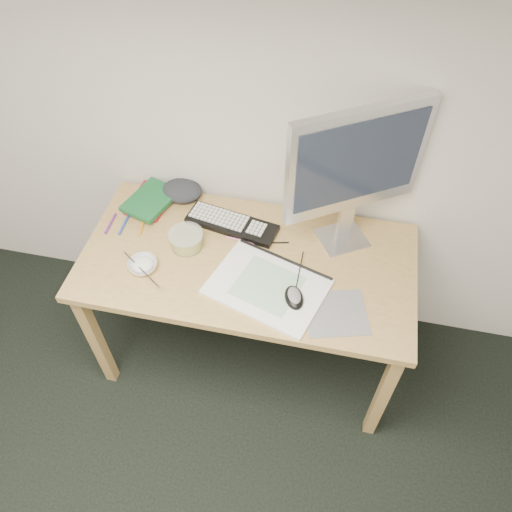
{
  "coord_description": "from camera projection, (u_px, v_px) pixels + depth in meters",
  "views": [
    {
      "loc": [
        0.54,
        0.13,
        2.36
      ],
      "look_at": [
        0.27,
        1.39,
        0.83
      ],
      "focal_mm": 35.0,
      "sensor_mm": 36.0,
      "label": 1
    }
  ],
  "objects": [
    {
      "name": "pencil_pink",
      "position": [
        248.0,
        242.0,
        2.15
      ],
      "size": [
        0.2,
        0.03,
        0.01
      ],
      "primitive_type": "cylinder",
      "rotation": [
        0.0,
        1.57,
        -0.1
      ],
      "color": "pink",
      "rests_on": "desk"
    },
    {
      "name": "sketchpad",
      "position": [
        267.0,
        286.0,
        1.99
      ],
      "size": [
        0.52,
        0.44,
        0.01
      ],
      "primitive_type": "cube",
      "rotation": [
        0.0,
        0.0,
        -0.31
      ],
      "color": "white",
      "rests_on": "desk"
    },
    {
      "name": "pencil_black",
      "position": [
        270.0,
        243.0,
        2.15
      ],
      "size": [
        0.16,
        0.04,
        0.01
      ],
      "primitive_type": "cylinder",
      "rotation": [
        0.0,
        1.57,
        0.23
      ],
      "color": "black",
      "rests_on": "desk"
    },
    {
      "name": "mousepad",
      "position": [
        336.0,
        313.0,
        1.92
      ],
      "size": [
        0.28,
        0.27,
        0.0
      ],
      "primitive_type": "cube",
      "rotation": [
        0.0,
        0.0,
        0.27
      ],
      "color": "gray",
      "rests_on": "desk"
    },
    {
      "name": "pencil_tan",
      "position": [
        260.0,
        260.0,
        2.09
      ],
      "size": [
        0.17,
        0.06,
        0.01
      ],
      "primitive_type": "cylinder",
      "rotation": [
        0.0,
        1.57,
        -0.32
      ],
      "color": "tan",
      "rests_on": "desk"
    },
    {
      "name": "marker_orange",
      "position": [
        143.0,
        225.0,
        2.21
      ],
      "size": [
        0.03,
        0.12,
        0.01
      ],
      "primitive_type": "cylinder",
      "rotation": [
        0.0,
        1.57,
        1.71
      ],
      "color": "orange",
      "rests_on": "desk"
    },
    {
      "name": "monitor",
      "position": [
        356.0,
        165.0,
        1.86
      ],
      "size": [
        0.49,
        0.33,
        0.65
      ],
      "rotation": [
        0.0,
        0.0,
        0.56
      ],
      "color": "silver",
      "rests_on": "desk"
    },
    {
      "name": "marker_blue",
      "position": [
        124.0,
        225.0,
        2.21
      ],
      "size": [
        0.01,
        0.12,
        0.01
      ],
      "primitive_type": "cylinder",
      "rotation": [
        0.0,
        1.57,
        1.59
      ],
      "color": "#2144B3",
      "rests_on": "desk"
    },
    {
      "name": "marker_purple",
      "position": [
        111.0,
        223.0,
        2.22
      ],
      "size": [
        0.01,
        0.12,
        0.01
      ],
      "primitive_type": "cylinder",
      "rotation": [
        0.0,
        1.57,
        1.59
      ],
      "color": "#692381",
      "rests_on": "desk"
    },
    {
      "name": "chopsticks",
      "position": [
        141.0,
        269.0,
        2.01
      ],
      "size": [
        0.21,
        0.16,
        0.02
      ],
      "primitive_type": "cylinder",
      "rotation": [
        0.0,
        1.57,
        -0.62
      ],
      "color": "silver",
      "rests_on": "rice_bowl"
    },
    {
      "name": "book_green",
      "position": [
        151.0,
        200.0,
        2.28
      ],
      "size": [
        0.24,
        0.28,
        0.02
      ],
      "primitive_type": "cube",
      "rotation": [
        0.0,
        0.0,
        -0.31
      ],
      "color": "#175C2D",
      "rests_on": "book_red"
    },
    {
      "name": "rice_bowl",
      "position": [
        143.0,
        266.0,
        2.05
      ],
      "size": [
        0.14,
        0.14,
        0.04
      ],
      "primitive_type": "imported",
      "rotation": [
        0.0,
        0.0,
        0.15
      ],
      "color": "silver",
      "rests_on": "desk"
    },
    {
      "name": "desk",
      "position": [
        248.0,
        271.0,
        2.16
      ],
      "size": [
        1.4,
        0.7,
        0.75
      ],
      "color": "tan",
      "rests_on": "ground"
    },
    {
      "name": "fruit_tub",
      "position": [
        187.0,
        240.0,
        2.12
      ],
      "size": [
        0.18,
        0.18,
        0.07
      ],
      "primitive_type": "cylinder",
      "rotation": [
        0.0,
        0.0,
        -0.23
      ],
      "color": "#F2DD55",
      "rests_on": "desk"
    },
    {
      "name": "cloth_lump",
      "position": [
        182.0,
        191.0,
        2.32
      ],
      "size": [
        0.18,
        0.17,
        0.07
      ],
      "primitive_type": "ellipsoid",
      "rotation": [
        0.0,
        0.0,
        -0.24
      ],
      "color": "#292B31",
      "rests_on": "desk"
    },
    {
      "name": "mouse",
      "position": [
        294.0,
        296.0,
        1.93
      ],
      "size": [
        0.11,
        0.13,
        0.04
      ],
      "primitive_type": "ellipsoid",
      "rotation": [
        0.0,
        0.0,
        0.37
      ],
      "color": "black",
      "rests_on": "sketchpad"
    },
    {
      "name": "keyboard",
      "position": [
        232.0,
        224.0,
        2.21
      ],
      "size": [
        0.43,
        0.2,
        0.02
      ],
      "primitive_type": "cube",
      "rotation": [
        0.0,
        0.0,
        -0.19
      ],
      "color": "black",
      "rests_on": "desk"
    },
    {
      "name": "book_red",
      "position": [
        150.0,
        201.0,
        2.3
      ],
      "size": [
        0.19,
        0.24,
        0.02
      ],
      "primitive_type": "cube",
      "rotation": [
        0.0,
        0.0,
        -0.11
      ],
      "color": "maroon",
      "rests_on": "desk"
    }
  ]
}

